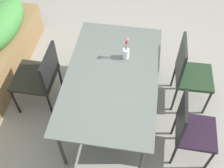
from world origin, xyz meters
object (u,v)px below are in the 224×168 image
Objects in this scene: dining_table at (112,78)px; chair_far_side at (40,75)px; chair_near_left at (190,128)px; chair_near_right at (189,71)px; flower_vase at (126,51)px.

chair_far_side is (0.05, 0.86, -0.17)m from dining_table.
dining_table is 1.85× the size of chair_near_left.
chair_near_left is at bearing -103.12° from chair_far_side.
chair_far_side is at bearing -80.80° from chair_near_right.
chair_near_right is 1.07× the size of chair_far_side.
chair_near_left is at bearing -0.88° from chair_near_right.
chair_near_right is 3.38× the size of flower_vase.
chair_near_right is at bearing -66.73° from dining_table.
chair_near_right is 1.75m from chair_far_side.
dining_table is 0.88m from chair_far_side.
dining_table is at bearing 158.50° from flower_vase.
flower_vase reaches higher than chair_far_side.
chair_far_side reaches higher than dining_table.
chair_near_right is at bearing -83.47° from flower_vase.
chair_near_left reaches higher than dining_table.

